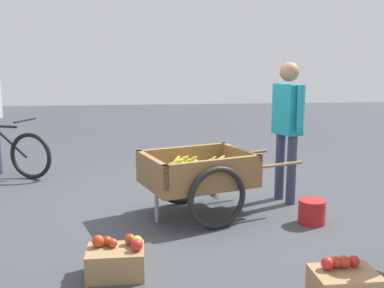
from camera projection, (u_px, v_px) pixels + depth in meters
The scene contains 7 objects.
ground_plane at pixel (189, 206), 5.10m from camera, with size 24.00×24.00×0.00m, color #3D3F44.
fruit_cart at pixel (198, 176), 4.73m from camera, with size 1.81×1.26×0.70m.
vendor_person at pixel (287, 120), 5.12m from camera, with size 0.30×0.53×1.63m.
bicycle at pixel (1, 152), 6.36m from camera, with size 1.55×0.74×0.85m.
plastic_bucket at pixel (312, 212), 4.55m from camera, with size 0.27×0.27×0.25m, color #B21E1E.
apple_crate at pixel (344, 285), 3.08m from camera, with size 0.44×0.32×0.31m.
mixed_fruit_crate at pixel (116, 260), 3.45m from camera, with size 0.44×0.32×0.32m.
Camera 1 is at (0.50, 4.86, 1.65)m, focal length 41.71 mm.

